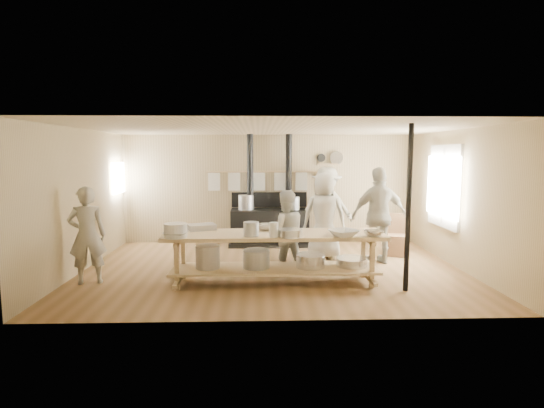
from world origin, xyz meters
The scene contains 24 objects.
ground centered at (0.00, 0.00, 0.00)m, with size 7.00×7.00×0.00m, color brown.
room_shell centered at (0.00, 0.00, 1.62)m, with size 7.00×7.00×7.00m.
window_right centered at (3.47, 0.60, 1.50)m, with size 0.09×1.50×1.65m.
left_opening centered at (-3.45, 2.00, 1.60)m, with size 0.00×0.90×0.90m.
stove centered at (-0.01, 2.12, 0.52)m, with size 1.90×0.75×2.60m.
towel_rail centered at (0.00, 2.40, 1.56)m, with size 3.00×0.04×0.47m.
back_wall_shelf centered at (1.46, 2.43, 2.00)m, with size 0.63×0.14×0.32m.
prep_table centered at (-0.01, -0.90, 0.52)m, with size 3.60×0.90×0.85m.
support_post centered at (2.05, -1.35, 1.30)m, with size 0.08×0.08×2.60m, color black.
cook_far_left centered at (-3.08, -0.79, 0.81)m, with size 0.59×0.39×1.62m, color #B5B3A0.
cook_left centered at (0.21, -0.35, 0.75)m, with size 0.73×0.57×1.51m, color #B5B3A0.
cook_center centered at (1.08, 0.75, 0.89)m, with size 0.87×0.57×1.78m, color #B5B3A0.
cook_right centered at (2.10, 0.36, 0.95)m, with size 1.11×0.46×1.89m, color #B5B3A0.
cook_by_window centered at (1.31, 1.89, 0.92)m, with size 1.19×0.69×1.85m, color #B5B3A0.
chair centered at (2.70, 1.01, 0.26)m, with size 0.51×0.51×0.87m.
bowl_white_a centered at (-1.55, -1.23, 0.90)m, with size 0.37×0.37×0.09m, color silver.
bowl_steel_a centered at (-0.13, -0.63, 0.90)m, with size 0.33×0.33×0.10m, color silver.
bowl_white_b centered at (1.07, -1.23, 0.90)m, with size 0.44×0.44×0.11m, color silver.
bowl_steel_b centered at (1.55, -1.23, 0.90)m, with size 0.30×0.30×0.09m, color silver.
roasting_pan centered at (-1.23, -0.57, 0.90)m, with size 0.45×0.30×0.10m, color #B2B2B7.
mixing_bowl_large centered at (0.24, -1.23, 0.91)m, with size 0.38×0.38×0.12m, color silver.
bucket_galv centered at (-0.38, -1.15, 0.96)m, with size 0.24×0.24×0.23m, color gray.
deep_bowl_enamel centered at (-1.55, -1.23, 0.96)m, with size 0.36×0.36×0.22m, color silver.
pitcher centered at (-0.02, -1.23, 0.96)m, with size 0.15×0.15×0.23m, color silver.
Camera 1 is at (-0.26, -7.75, 2.14)m, focal length 28.00 mm.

